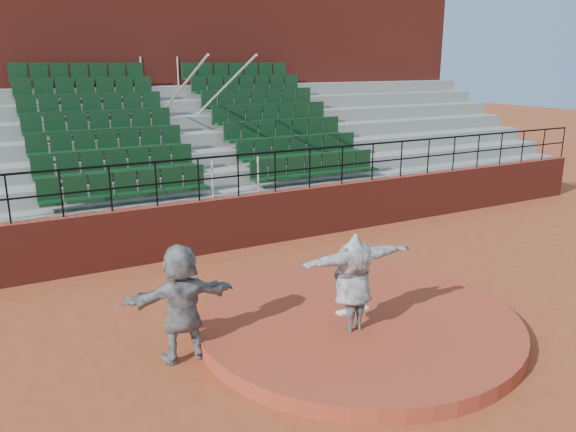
% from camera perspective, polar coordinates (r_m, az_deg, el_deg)
% --- Properties ---
extents(ground, '(90.00, 90.00, 0.00)m').
position_cam_1_polar(ground, '(9.98, 7.02, -11.16)').
color(ground, brown).
rests_on(ground, ground).
extents(pitchers_mound, '(5.50, 5.50, 0.25)m').
position_cam_1_polar(pitchers_mound, '(9.93, 7.05, -10.52)').
color(pitchers_mound, '#993722').
rests_on(pitchers_mound, ground).
extents(pitching_rubber, '(0.60, 0.15, 0.03)m').
position_cam_1_polar(pitching_rubber, '(9.98, 6.57, -9.47)').
color(pitching_rubber, white).
rests_on(pitching_rubber, pitchers_mound).
extents(boundary_wall, '(24.00, 0.30, 1.30)m').
position_cam_1_polar(boundary_wall, '(13.83, -4.97, -0.58)').
color(boundary_wall, maroon).
rests_on(boundary_wall, ground).
extents(wall_railing, '(24.04, 0.05, 1.03)m').
position_cam_1_polar(wall_railing, '(13.52, -5.10, 5.05)').
color(wall_railing, black).
rests_on(wall_railing, boundary_wall).
extents(seating_deck, '(24.00, 5.97, 4.63)m').
position_cam_1_polar(seating_deck, '(16.97, -10.02, 5.01)').
color(seating_deck, gray).
rests_on(seating_deck, ground).
extents(press_box_facade, '(24.00, 3.00, 7.10)m').
position_cam_1_polar(press_box_facade, '(20.52, -13.97, 12.46)').
color(press_box_facade, maroon).
rests_on(press_box_facade, ground).
extents(pitcher, '(2.01, 0.61, 1.62)m').
position_cam_1_polar(pitcher, '(9.05, 6.62, -6.66)').
color(pitcher, black).
rests_on(pitcher, pitchers_mound).
extents(fielder, '(1.76, 0.69, 1.86)m').
position_cam_1_polar(fielder, '(8.72, -10.76, -8.66)').
color(fielder, black).
rests_on(fielder, ground).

